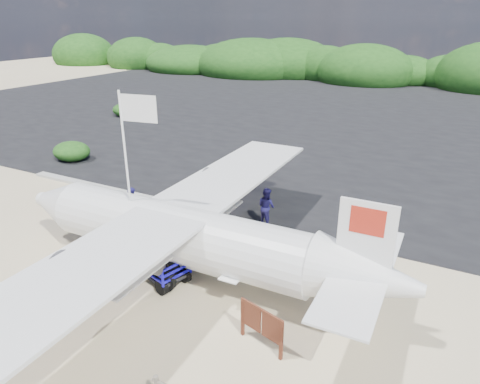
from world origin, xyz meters
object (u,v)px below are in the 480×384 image
object	(u,v)px
baggage_cart	(158,277)
flagpole	(137,268)
aircraft_small	(228,106)
signboard	(261,346)
crew_a	(133,207)
crew_b	(266,206)

from	to	relation	value
baggage_cart	flagpole	world-z (taller)	flagpole
baggage_cart	aircraft_small	bearing A→B (deg)	130.42
signboard	aircraft_small	bearing A→B (deg)	136.72
baggage_cart	crew_a	distance (m)	4.61
crew_a	aircraft_small	xyz separation A→B (m)	(-9.96, 26.68, -0.94)
flagpole	crew_b	bearing A→B (deg)	63.59
baggage_cart	crew_b	bearing A→B (deg)	89.46
baggage_cart	flagpole	distance (m)	1.09
aircraft_small	crew_a	bearing A→B (deg)	110.14
flagpole	crew_a	size ratio (longest dim) A/B	3.53
baggage_cart	signboard	bearing A→B (deg)	-0.98
signboard	crew_b	size ratio (longest dim) A/B	0.92
baggage_cart	flagpole	xyz separation A→B (m)	(-1.08, 0.15, 0.00)
baggage_cart	crew_b	size ratio (longest dim) A/B	1.46
aircraft_small	signboard	bearing A→B (deg)	120.14
crew_a	baggage_cart	bearing A→B (deg)	141.33
crew_a	aircraft_small	world-z (taller)	crew_a
flagpole	crew_b	distance (m)	6.34
flagpole	signboard	distance (m)	6.10
signboard	crew_a	world-z (taller)	crew_a
baggage_cart	aircraft_small	world-z (taller)	aircraft_small
flagpole	crew_a	distance (m)	3.75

